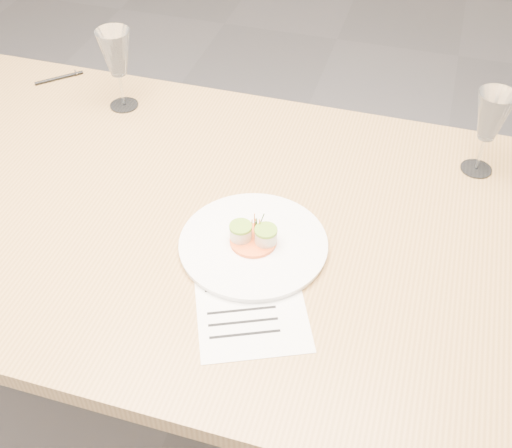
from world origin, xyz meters
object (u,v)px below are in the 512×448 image
(recipe_sheet, at_px, (250,302))
(ballpoint_pen, at_px, (59,78))
(wine_glass_2, at_px, (491,118))
(dining_table, at_px, (167,226))
(dinner_plate, at_px, (253,243))
(wine_glass_1, at_px, (116,55))

(recipe_sheet, xyz_separation_m, ballpoint_pen, (-0.77, 0.64, 0.00))
(ballpoint_pen, distance_m, wine_glass_2, 1.19)
(recipe_sheet, bearing_deg, ballpoint_pen, 116.49)
(dining_table, bearing_deg, dinner_plate, -16.96)
(dinner_plate, bearing_deg, dining_table, 163.04)
(dinner_plate, xyz_separation_m, wine_glass_2, (0.44, 0.41, 0.14))
(dining_table, height_order, recipe_sheet, recipe_sheet)
(dining_table, distance_m, wine_glass_1, 0.49)
(wine_glass_2, bearing_deg, recipe_sheet, -126.20)
(dining_table, relative_size, wine_glass_1, 10.91)
(dinner_plate, distance_m, wine_glass_1, 0.66)
(dining_table, relative_size, recipe_sheet, 7.28)
(wine_glass_1, bearing_deg, dining_table, -53.13)
(dining_table, distance_m, wine_glass_2, 0.78)
(recipe_sheet, distance_m, wine_glass_2, 0.70)
(recipe_sheet, bearing_deg, dinner_plate, 80.12)
(dining_table, height_order, wine_glass_1, wine_glass_1)
(recipe_sheet, relative_size, wine_glass_2, 1.55)
(dinner_plate, relative_size, wine_glass_1, 1.43)
(ballpoint_pen, distance_m, wine_glass_1, 0.29)
(recipe_sheet, bearing_deg, wine_glass_1, 109.39)
(wine_glass_2, bearing_deg, dining_table, -153.62)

